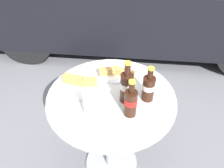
{
  "coord_description": "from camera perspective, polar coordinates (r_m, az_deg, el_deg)",
  "views": [
    {
      "loc": [
        0.11,
        -0.95,
        1.62
      ],
      "look_at": [
        0.0,
        0.04,
        0.8
      ],
      "focal_mm": 35.0,
      "sensor_mm": 36.0,
      "label": 1
    }
  ],
  "objects": [
    {
      "name": "lunch_plate_far",
      "position": [
        1.35,
        -8.32,
        0.01
      ],
      "size": [
        0.25,
        0.25,
        0.07
      ],
      "color": "white",
      "rests_on": "bistro_table"
    },
    {
      "name": "ground_plane",
      "position": [
        1.88,
        -0.13,
        -19.81
      ],
      "size": [
        30.0,
        30.0,
        0.0
      ],
      "primitive_type": "plane",
      "color": "slate"
    },
    {
      "name": "cola_bottle_center",
      "position": [
        1.19,
        3.82,
        -0.58
      ],
      "size": [
        0.07,
        0.07,
        0.26
      ],
      "color": "#33190F",
      "rests_on": "bistro_table"
    },
    {
      "name": "lunch_plate_near",
      "position": [
        1.43,
        1.17,
        2.98
      ],
      "size": [
        0.23,
        0.21,
        0.06
      ],
      "color": "white",
      "rests_on": "bistro_table"
    },
    {
      "name": "cola_bottle_left",
      "position": [
        1.13,
        4.89,
        -4.64
      ],
      "size": [
        0.07,
        0.07,
        0.23
      ],
      "color": "#33190F",
      "rests_on": "bistro_table"
    },
    {
      "name": "drinking_glass",
      "position": [
        1.15,
        -5.89,
        -5.22
      ],
      "size": [
        0.07,
        0.07,
        0.15
      ],
      "color": "silver",
      "rests_on": "bistro_table"
    },
    {
      "name": "cola_bottle_right",
      "position": [
        1.23,
        9.51,
        -0.82
      ],
      "size": [
        0.07,
        0.07,
        0.22
      ],
      "color": "#33190F",
      "rests_on": "bistro_table"
    },
    {
      "name": "bistro_table",
      "position": [
        1.42,
        -0.17,
        -8.18
      ],
      "size": [
        0.77,
        0.77,
        0.75
      ],
      "color": "#B7B7BC",
      "rests_on": "ground_plane"
    }
  ]
}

